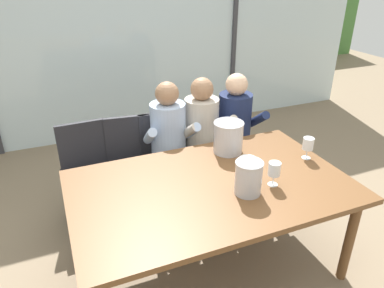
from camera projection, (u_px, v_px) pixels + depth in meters
ground at (168, 196)px, 3.66m from camera, size 14.00×14.00×0.00m
window_glass_panel at (120, 37)px, 4.49m from camera, size 7.13×0.03×2.60m
window_mullion_right at (234, 29)px, 5.02m from camera, size 0.06×0.06×2.60m
hillside_vineyard at (84, 34)px, 7.93m from camera, size 13.13×2.40×1.46m
dining_table at (211, 192)px, 2.53m from camera, size 1.93×1.19×0.75m
chair_near_curtain at (87, 165)px, 3.18m from camera, size 0.46×0.46×0.89m
chair_left_of_center at (131, 158)px, 3.29m from camera, size 0.49×0.49×0.89m
chair_center at (165, 152)px, 3.41m from camera, size 0.49×0.49×0.89m
chair_right_of_center at (203, 143)px, 3.58m from camera, size 0.48×0.48×0.89m
chair_near_window_right at (231, 138)px, 3.69m from camera, size 0.50×0.50×0.89m
person_pale_blue_shirt at (170, 140)px, 3.24m from camera, size 0.49×0.63×1.21m
person_beige_jumper at (205, 134)px, 3.36m from camera, size 0.48×0.63×1.21m
person_navy_polo at (238, 128)px, 3.48m from camera, size 0.48×0.63×1.21m
ice_bucket_primary at (248, 177)px, 2.36m from camera, size 0.19×0.19×0.23m
ice_bucket_secondary at (228, 137)px, 2.88m from camera, size 0.24×0.24×0.26m
tasting_bowl at (248, 161)px, 2.74m from camera, size 0.14×0.14×0.05m
wine_glass_by_left_taster at (308, 145)px, 2.79m from camera, size 0.08×0.08×0.17m
wine_glass_near_bucket at (274, 170)px, 2.45m from camera, size 0.08×0.08×0.17m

